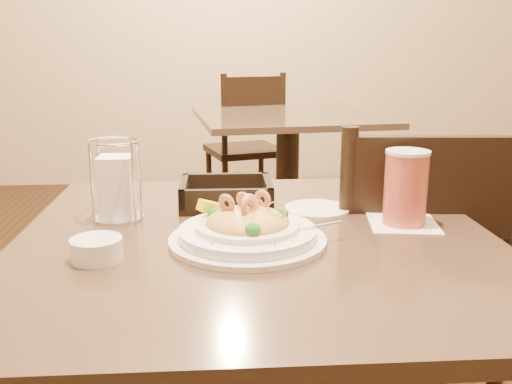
{
  "coord_description": "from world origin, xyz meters",
  "views": [
    {
      "loc": [
        -0.07,
        -1.02,
        1.1
      ],
      "look_at": [
        0.0,
        0.02,
        0.83
      ],
      "focal_mm": 40.0,
      "sensor_mm": 36.0,
      "label": 1
    }
  ],
  "objects": [
    {
      "name": "napkin_caddy",
      "position": [
        -0.28,
        0.13,
        0.82
      ],
      "size": [
        0.1,
        0.1,
        0.17
      ],
      "rotation": [
        0.0,
        0.0,
        -0.15
      ],
      "color": "silver",
      "rests_on": "main_table"
    },
    {
      "name": "pasta_bowl",
      "position": [
        -0.02,
        -0.04,
        0.77
      ],
      "size": [
        0.32,
        0.29,
        0.09
      ],
      "rotation": [
        0.0,
        0.0,
        0.11
      ],
      "color": "white",
      "rests_on": "main_table"
    },
    {
      "name": "main_table",
      "position": [
        0.0,
        0.0,
        0.51
      ],
      "size": [
        0.9,
        0.9,
        0.75
      ],
      "color": "black",
      "rests_on": "ground"
    },
    {
      "name": "drink_glass",
      "position": [
        0.3,
        0.05,
        0.82
      ],
      "size": [
        0.15,
        0.15,
        0.15
      ],
      "rotation": [
        0.0,
        0.0,
        -0.15
      ],
      "color": "white",
      "rests_on": "main_table"
    },
    {
      "name": "dining_chair_near",
      "position": [
        0.39,
        0.26,
        0.5
      ],
      "size": [
        0.45,
        0.45,
        0.93
      ],
      "rotation": [
        0.0,
        0.0,
        3.07
      ],
      "color": "black",
      "rests_on": "ground"
    },
    {
      "name": "dining_chair_far",
      "position": [
        0.11,
        2.42,
        0.5
      ],
      "size": [
        0.52,
        0.52,
        0.93
      ],
      "rotation": [
        0.0,
        0.0,
        3.42
      ],
      "color": "black",
      "rests_on": "ground"
    },
    {
      "name": "butter_ramekin",
      "position": [
        -0.28,
        -0.1,
        0.76
      ],
      "size": [
        0.11,
        0.11,
        0.04
      ],
      "primitive_type": "cylinder",
      "rotation": [
        0.0,
        0.0,
        0.28
      ],
      "color": "white",
      "rests_on": "main_table"
    },
    {
      "name": "background_table",
      "position": [
        0.29,
        1.88,
        0.51
      ],
      "size": [
        1.01,
        1.01,
        0.75
      ],
      "rotation": [
        0.0,
        0.0,
        0.13
      ],
      "color": "black",
      "rests_on": "ground"
    },
    {
      "name": "bread_basket",
      "position": [
        -0.05,
        0.21,
        0.77
      ],
      "size": [
        0.2,
        0.17,
        0.06
      ],
      "rotation": [
        0.0,
        0.0,
        -0.01
      ],
      "color": "black",
      "rests_on": "main_table"
    },
    {
      "name": "side_plate",
      "position": [
        0.14,
        0.15,
        0.75
      ],
      "size": [
        0.17,
        0.17,
        0.01
      ],
      "primitive_type": "cylinder",
      "rotation": [
        0.0,
        0.0,
        0.21
      ],
      "color": "white",
      "rests_on": "main_table"
    }
  ]
}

